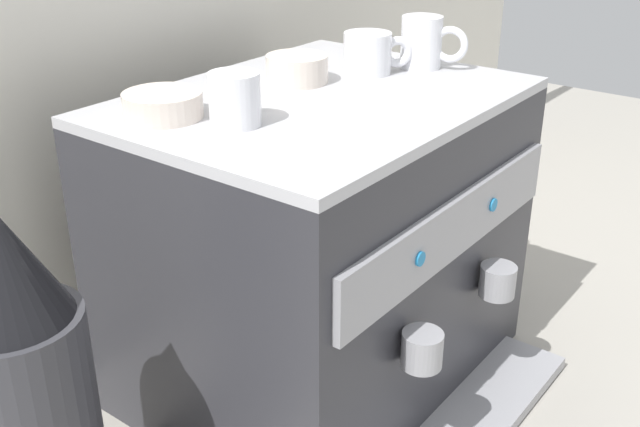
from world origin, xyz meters
TOP-DOWN VIEW (x-y plane):
  - ground_plane at (0.00, 0.00)m, footprint 4.00×4.00m
  - tiled_backsplash_wall at (0.00, 0.37)m, footprint 2.80×0.03m
  - espresso_machine at (0.00, -0.00)m, footprint 0.60×0.56m
  - ceramic_cup_0 at (0.15, 0.01)m, footprint 0.10×0.09m
  - ceramic_cup_1 at (0.23, -0.04)m, footprint 0.07×0.11m
  - ceramic_cup_2 at (-0.17, 0.01)m, footprint 0.08×0.10m
  - ceramic_bowl_0 at (0.04, 0.07)m, footprint 0.10×0.10m
  - ceramic_bowl_1 at (-0.21, 0.10)m, footprint 0.11×0.11m
  - coffee_grinder at (-0.51, 0.04)m, footprint 0.16×0.16m
  - milk_pitcher at (0.44, 0.01)m, footprint 0.10×0.10m

SIDE VIEW (x-z plane):
  - ground_plane at x=0.00m, z-range 0.00..0.00m
  - milk_pitcher at x=0.44m, z-range 0.00..0.13m
  - coffee_grinder at x=-0.51m, z-range -0.01..0.47m
  - espresso_machine at x=0.00m, z-range 0.00..0.49m
  - tiled_backsplash_wall at x=0.00m, z-range 0.00..0.94m
  - ceramic_bowl_1 at x=-0.21m, z-range 0.49..0.52m
  - ceramic_bowl_0 at x=0.04m, z-range 0.49..0.53m
  - ceramic_cup_0 at x=0.15m, z-range 0.49..0.55m
  - ceramic_cup_2 at x=-0.17m, z-range 0.49..0.56m
  - ceramic_cup_1 at x=0.23m, z-range 0.49..0.57m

